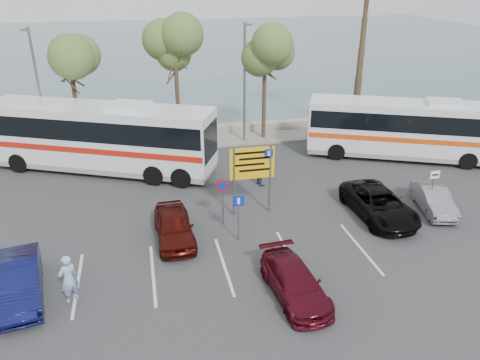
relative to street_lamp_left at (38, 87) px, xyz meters
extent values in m
plane|color=#303033|center=(10.00, -13.52, -4.60)|extent=(120.00, 120.00, 0.00)
cube|color=gray|center=(10.00, 0.48, -4.52)|extent=(44.00, 2.40, 0.15)
cube|color=gray|center=(10.00, 2.48, -4.30)|extent=(48.00, 0.80, 0.60)
plane|color=#425C6A|center=(10.00, 46.48, -4.59)|extent=(140.00, 140.00, 0.00)
cylinder|color=#382619|center=(2.00, 0.48, -1.93)|extent=(0.28, 0.28, 5.04)
cylinder|color=#382619|center=(8.50, 0.48, -1.65)|extent=(0.28, 0.28, 5.60)
cylinder|color=#382619|center=(14.50, 0.48, -1.86)|extent=(0.28, 0.28, 5.18)
cylinder|color=#382619|center=(21.50, 0.48, 0.55)|extent=(0.48, 0.48, 10.00)
cylinder|color=slate|center=(0.00, 0.08, -0.45)|extent=(0.16, 0.16, 8.00)
cylinder|color=slate|center=(0.00, -0.37, 3.50)|extent=(0.12, 0.90, 0.12)
cube|color=slate|center=(0.00, -0.87, 3.45)|extent=(0.45, 0.25, 0.12)
cylinder|color=slate|center=(13.00, 0.08, -0.45)|extent=(0.16, 0.16, 8.00)
cylinder|color=slate|center=(13.00, -0.37, 3.50)|extent=(0.12, 0.90, 0.12)
cube|color=slate|center=(13.00, -0.87, 3.45)|extent=(0.45, 0.25, 0.12)
cylinder|color=slate|center=(10.10, -10.32, -2.80)|extent=(0.12, 0.12, 3.60)
cylinder|color=slate|center=(11.90, -10.32, -2.80)|extent=(0.12, 0.12, 3.60)
cube|color=#F0AE0C|center=(11.00, -10.32, -1.90)|extent=(2.20, 0.06, 1.60)
cube|color=#0C2699|center=(11.80, -10.36, -1.45)|extent=(0.42, 0.01, 0.42)
cylinder|color=slate|center=(9.40, -11.12, -3.50)|extent=(0.07, 0.07, 2.20)
cylinder|color=#B20C0C|center=(9.40, -11.15, -2.55)|extent=(0.60, 0.03, 0.60)
cylinder|color=slate|center=(9.80, -12.72, -3.50)|extent=(0.07, 0.07, 2.20)
cube|color=#0C2699|center=(9.80, -12.74, -2.60)|extent=(0.50, 0.03, 0.50)
cylinder|color=slate|center=(19.80, -12.02, -3.50)|extent=(0.07, 0.07, 2.20)
cube|color=white|center=(19.80, -12.04, -2.60)|extent=(0.50, 0.03, 0.40)
cube|color=silver|center=(3.50, -3.02, -2.29)|extent=(13.63, 8.37, 3.36)
cube|color=black|center=(3.50, -3.02, -1.69)|extent=(13.40, 8.29, 1.20)
cube|color=red|center=(3.50, -3.02, -2.83)|extent=(13.52, 8.34, 0.34)
cube|color=gray|center=(3.50, -3.02, -3.97)|extent=(13.49, 8.29, 0.63)
cube|color=silver|center=(3.50, -3.02, -0.48)|extent=(2.83, 2.61, 0.27)
cube|color=silver|center=(22.50, -5.10, -2.49)|extent=(12.50, 7.48, 3.07)
cube|color=black|center=(22.50, -5.10, -1.94)|extent=(12.29, 7.41, 1.09)
cube|color=#E3470D|center=(22.50, -5.10, -2.99)|extent=(12.40, 7.46, 0.31)
cube|color=gray|center=(22.50, -5.10, -4.03)|extent=(12.38, 7.40, 0.57)
cube|color=silver|center=(22.50, -5.10, -0.83)|extent=(2.58, 2.37, 0.25)
imported|color=#0E1145|center=(1.06, -14.90, -3.89)|extent=(2.25, 4.52, 1.43)
imported|color=#520D1A|center=(11.00, -17.02, -4.00)|extent=(2.01, 4.24, 1.20)
imported|color=#430D09|center=(7.00, -12.02, -3.91)|extent=(1.75, 4.11, 1.38)
imported|color=black|center=(17.00, -12.02, -3.91)|extent=(2.39, 5.01, 1.38)
imported|color=gray|center=(20.00, -12.02, -3.99)|extent=(2.07, 3.90, 1.22)
imported|color=#92B0D4|center=(2.91, -15.52, -3.63)|extent=(0.84, 0.78, 1.93)
imported|color=#35384F|center=(12.34, -7.02, -3.74)|extent=(0.84, 0.97, 1.72)
camera|label=1|loc=(5.96, -30.44, 6.54)|focal=35.00mm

